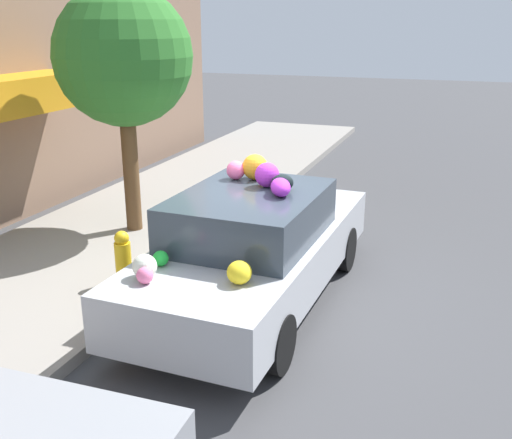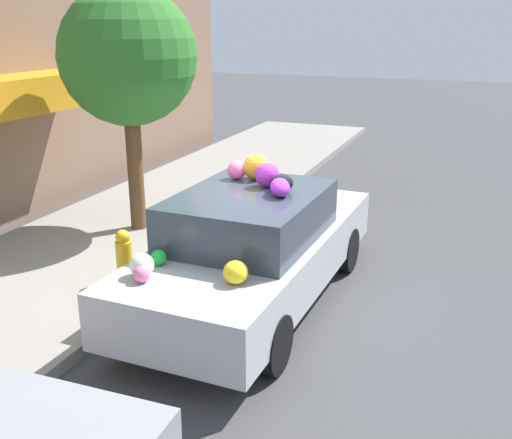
{
  "view_description": "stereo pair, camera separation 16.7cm",
  "coord_description": "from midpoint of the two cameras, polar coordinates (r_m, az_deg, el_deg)",
  "views": [
    {
      "loc": [
        -6.24,
        -2.34,
        3.28
      ],
      "look_at": [
        0.0,
        -0.06,
        1.05
      ],
      "focal_mm": 42.0,
      "sensor_mm": 36.0,
      "label": 1
    },
    {
      "loc": [
        -6.18,
        -2.5,
        3.28
      ],
      "look_at": [
        0.0,
        -0.06,
        1.05
      ],
      "focal_mm": 42.0,
      "sensor_mm": 36.0,
      "label": 2
    }
  ],
  "objects": [
    {
      "name": "fire_hydrant",
      "position": [
        7.57,
        -13.16,
        -3.62
      ],
      "size": [
        0.2,
        0.2,
        0.7
      ],
      "color": "gold",
      "rests_on": "sidewalk_curb"
    },
    {
      "name": "street_tree",
      "position": [
        9.15,
        -13.05,
        14.77
      ],
      "size": [
        2.02,
        2.02,
        3.64
      ],
      "color": "brown",
      "rests_on": "sidewalk_curb"
    },
    {
      "name": "sidewalk_curb",
      "position": [
        8.66,
        -18.03,
        -4.16
      ],
      "size": [
        24.0,
        3.2,
        0.14
      ],
      "color": "gray",
      "rests_on": "ground"
    },
    {
      "name": "ground_plane",
      "position": [
        7.42,
        -1.08,
        -7.67
      ],
      "size": [
        60.0,
        60.0,
        0.0
      ],
      "primitive_type": "plane",
      "color": "#424244"
    },
    {
      "name": "art_car",
      "position": [
        7.07,
        -0.83,
        -2.52
      ],
      "size": [
        4.42,
        1.82,
        1.73
      ],
      "rotation": [
        0.0,
        0.0,
        -0.03
      ],
      "color": "#B7BABF",
      "rests_on": "ground"
    }
  ]
}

